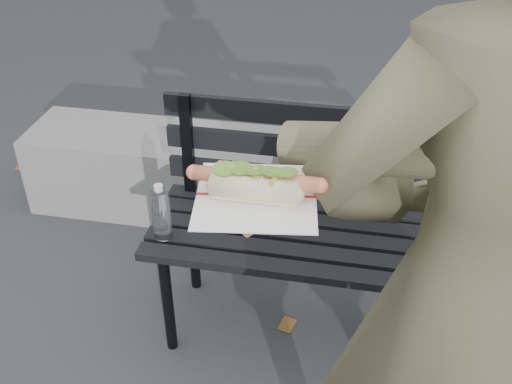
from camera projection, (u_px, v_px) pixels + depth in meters
park_bench at (361, 218)px, 2.08m from camera, size 1.50×0.44×0.88m
concrete_block at (155, 171)px, 2.94m from camera, size 1.20×0.40×0.40m
person at (477, 303)px, 1.14m from camera, size 0.79×0.63×1.91m
held_hotdog at (385, 162)px, 0.95m from camera, size 0.63×0.32×0.20m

